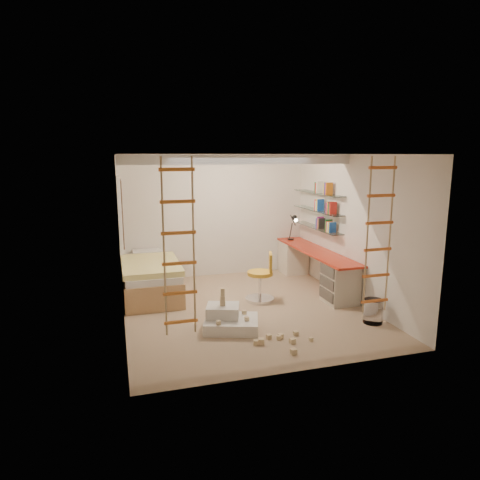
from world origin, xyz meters
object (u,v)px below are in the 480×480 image
object	(u,v)px
desk	(314,267)
swivel_chair	(261,283)
play_platform	(229,320)
bed	(151,278)

from	to	relation	value
desk	swivel_chair	world-z (taller)	swivel_chair
swivel_chair	play_platform	world-z (taller)	swivel_chair
play_platform	bed	bearing A→B (deg)	116.65
bed	swivel_chair	size ratio (longest dim) A/B	2.27
desk	play_platform	world-z (taller)	desk
desk	bed	world-z (taller)	desk
bed	play_platform	xyz separation A→B (m)	(0.99, -1.98, -0.19)
desk	swivel_chair	size ratio (longest dim) A/B	3.17
desk	play_platform	distance (m)	2.75
bed	play_platform	bearing A→B (deg)	-63.35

